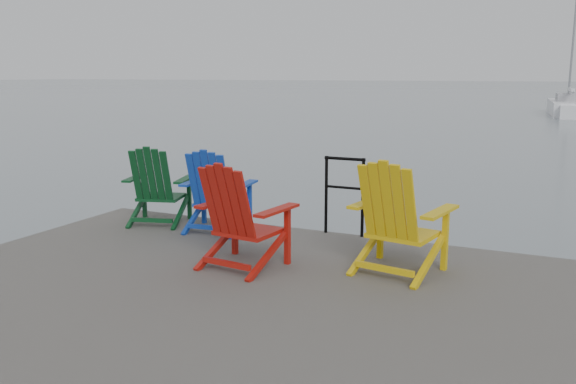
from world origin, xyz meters
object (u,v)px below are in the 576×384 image
at_px(sailboat_near, 568,109).
at_px(chair_blue, 215,190).
at_px(chair_green, 157,185).
at_px(handrail, 344,188).
at_px(chair_yellow, 397,217).
at_px(chair_red, 240,216).

bearing_deg(sailboat_near, chair_blue, -100.80).
bearing_deg(chair_green, handrail, -4.38).
relative_size(chair_green, chair_yellow, 0.90).
bearing_deg(handrail, chair_red, -107.19).
bearing_deg(chair_green, chair_blue, -16.55).
distance_m(handrail, chair_blue, 1.50).
distance_m(chair_blue, chair_yellow, 2.41).
xyz_separation_m(handrail, chair_blue, (-1.42, -0.48, -0.06)).
relative_size(chair_yellow, sailboat_near, 0.10).
relative_size(handrail, chair_green, 0.94).
relative_size(handrail, chair_red, 0.89).
relative_size(chair_green, sailboat_near, 0.09).
bearing_deg(handrail, chair_green, -168.17).
height_order(chair_red, chair_yellow, chair_yellow).
relative_size(chair_blue, chair_yellow, 0.91).
relative_size(handrail, chair_yellow, 0.85).
bearing_deg(sailboat_near, handrail, -98.39).
distance_m(chair_red, sailboat_near, 33.85).
bearing_deg(chair_red, chair_yellow, 25.35).
bearing_deg(chair_blue, handrail, 11.19).
distance_m(handrail, chair_red, 1.63).
xyz_separation_m(handrail, sailboat_near, (2.11, 32.19, -0.69)).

